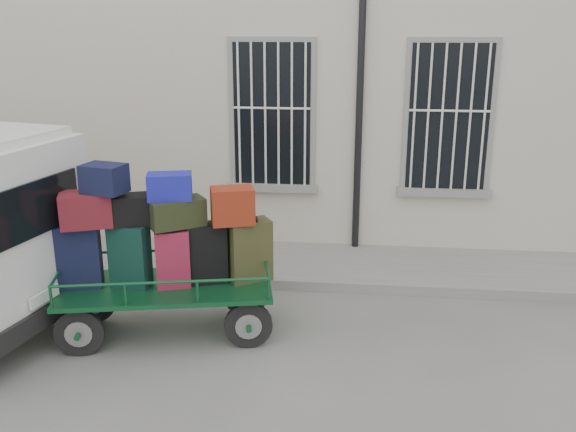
{
  "coord_description": "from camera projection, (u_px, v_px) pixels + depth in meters",
  "views": [
    {
      "loc": [
        0.95,
        -6.95,
        3.69
      ],
      "look_at": [
        0.07,
        1.0,
        1.22
      ],
      "focal_mm": 40.0,
      "sensor_mm": 36.0,
      "label": 1
    }
  ],
  "objects": [
    {
      "name": "sidewalk",
      "position": [
        292.0,
        264.0,
        9.86
      ],
      "size": [
        24.0,
        1.7,
        0.15
      ],
      "primitive_type": "cube",
      "color": "gray",
      "rests_on": "ground"
    },
    {
      "name": "ground",
      "position": [
        273.0,
        336.0,
        7.79
      ],
      "size": [
        80.0,
        80.0,
        0.0
      ],
      "primitive_type": "plane",
      "color": "#60615C",
      "rests_on": "ground"
    },
    {
      "name": "luggage_cart",
      "position": [
        161.0,
        250.0,
        7.53
      ],
      "size": [
        2.99,
        1.62,
        2.13
      ],
      "rotation": [
        0.0,
        0.0,
        0.21
      ],
      "color": "black",
      "rests_on": "ground"
    },
    {
      "name": "building",
      "position": [
        311.0,
        56.0,
        12.13
      ],
      "size": [
        24.0,
        5.15,
        6.0
      ],
      "color": "beige",
      "rests_on": "ground"
    }
  ]
}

